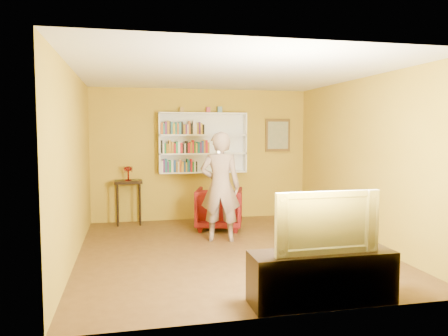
% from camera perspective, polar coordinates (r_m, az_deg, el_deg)
% --- Properties ---
extents(room_shell, '(5.30, 5.80, 2.88)m').
position_cam_1_polar(room_shell, '(6.68, 0.64, -2.19)').
color(room_shell, '#4B3218').
rests_on(room_shell, ground).
extents(bookshelf, '(1.80, 0.29, 1.23)m').
position_cam_1_polar(bookshelf, '(9.00, -2.84, 3.28)').
color(bookshelf, white).
rests_on(bookshelf, room_shell).
extents(books_row_lower, '(0.72, 0.19, 0.27)m').
position_cam_1_polar(books_row_lower, '(8.84, -5.92, 0.23)').
color(books_row_lower, white).
rests_on(books_row_lower, bookshelf).
extents(books_row_middle, '(0.98, 0.18, 0.27)m').
position_cam_1_polar(books_row_middle, '(8.84, -5.06, 2.69)').
color(books_row_middle, black).
rests_on(books_row_middle, bookshelf).
extents(books_row_upper, '(0.87, 0.19, 0.27)m').
position_cam_1_polar(books_row_upper, '(8.83, -5.53, 5.17)').
color(books_row_upper, '#B75D24').
rests_on(books_row_upper, bookshelf).
extents(ornament_left, '(0.07, 0.07, 0.10)m').
position_cam_1_polar(ornament_left, '(8.89, -5.54, 7.57)').
color(ornament_left, olive).
rests_on(ornament_left, bookshelf).
extents(ornament_centre, '(0.08, 0.08, 0.11)m').
position_cam_1_polar(ornament_centre, '(8.97, -2.09, 7.60)').
color(ornament_centre, '#A43645').
rests_on(ornament_centre, bookshelf).
extents(ornament_right, '(0.09, 0.09, 0.12)m').
position_cam_1_polar(ornament_right, '(9.01, -0.57, 7.63)').
color(ornament_right, slate).
rests_on(ornament_right, bookshelf).
extents(framed_painting, '(0.55, 0.05, 0.70)m').
position_cam_1_polar(framed_painting, '(9.46, 7.03, 4.27)').
color(framed_painting, '#523B17').
rests_on(framed_painting, room_shell).
extents(console_table, '(0.53, 0.41, 0.87)m').
position_cam_1_polar(console_table, '(8.78, -12.37, -2.57)').
color(console_table, black).
rests_on(console_table, ground).
extents(ruby_lustre, '(0.18, 0.17, 0.28)m').
position_cam_1_polar(ruby_lustre, '(8.74, -12.41, -0.28)').
color(ruby_lustre, maroon).
rests_on(ruby_lustre, console_table).
extents(armchair, '(1.04, 1.06, 0.78)m').
position_cam_1_polar(armchair, '(8.23, -0.63, -5.29)').
color(armchair, '#4C0509').
rests_on(armchair, ground).
extents(person, '(0.76, 0.60, 1.83)m').
position_cam_1_polar(person, '(7.25, -0.49, -2.46)').
color(person, '#796259').
rests_on(person, ground).
extents(game_remote, '(0.04, 0.15, 0.04)m').
position_cam_1_polar(game_remote, '(6.80, -0.81, 2.10)').
color(game_remote, white).
rests_on(game_remote, person).
extents(tv_cabinet, '(1.55, 0.47, 0.55)m').
position_cam_1_polar(tv_cabinet, '(4.91, 12.64, -13.71)').
color(tv_cabinet, black).
rests_on(tv_cabinet, ground).
extents(television, '(1.15, 0.18, 0.66)m').
position_cam_1_polar(television, '(4.75, 12.77, -6.74)').
color(television, black).
rests_on(television, tv_cabinet).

